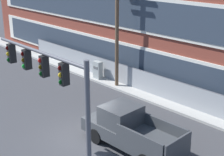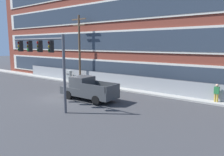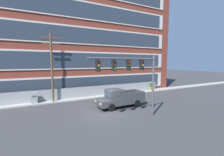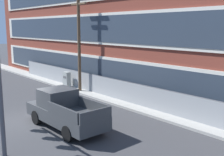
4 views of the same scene
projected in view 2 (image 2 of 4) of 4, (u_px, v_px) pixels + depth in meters
ground_plane at (62, 98)px, 20.38m from camera, size 160.00×160.00×0.00m
sidewalk_building_side at (107, 86)px, 25.70m from camera, size 80.00×1.62×0.16m
brick_mill_building at (116, 18)px, 31.66m from camera, size 40.87×12.13×17.61m
chain_link_fence at (101, 79)px, 26.46m from camera, size 28.88×0.06×1.64m
traffic_signal_mast at (44, 54)px, 16.67m from camera, size 6.46×0.43×5.66m
pickup_truck_dark_grey at (87, 89)px, 19.66m from camera, size 5.59×2.14×2.08m
utility_pole_near_corner at (79, 46)px, 27.26m from camera, size 2.36×0.26×8.52m
electrical_cabinet at (69, 76)px, 29.13m from camera, size 0.69×0.45×1.50m
pedestrian_near_cabinet at (217, 92)px, 18.31m from camera, size 0.42×0.27×1.69m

